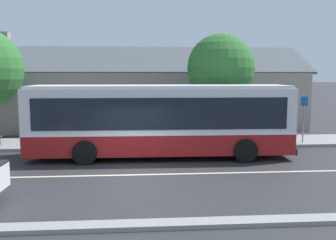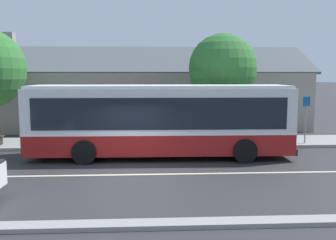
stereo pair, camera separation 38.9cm
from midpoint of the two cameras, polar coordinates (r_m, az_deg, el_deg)
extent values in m
plane|color=#2D2D30|center=(13.90, -4.96, -8.31)|extent=(300.00, 300.00, 0.00)
cube|color=gray|center=(19.73, -4.42, -3.48)|extent=(60.00, 3.00, 0.15)
cube|color=gray|center=(9.38, -5.90, -15.65)|extent=(60.00, 0.50, 0.12)
cube|color=beige|center=(13.90, -4.96, -8.29)|extent=(60.00, 0.16, 0.01)
cube|color=gray|center=(27.01, -8.27, 3.13)|extent=(26.21, 8.03, 3.72)
cube|color=#4C5156|center=(24.97, -8.79, 9.11)|extent=(26.81, 4.08, 1.92)
cube|color=#4C5156|center=(28.97, -8.01, 8.83)|extent=(26.81, 4.08, 1.92)
cube|color=gray|center=(29.37, -22.69, 11.05)|extent=(0.70, 0.70, 1.20)
cube|color=black|center=(22.99, -9.17, 2.90)|extent=(1.10, 0.06, 1.30)
cube|color=black|center=(23.84, 13.36, 2.94)|extent=(1.10, 0.06, 1.30)
cube|color=#4C3323|center=(23.00, 0.67, 0.50)|extent=(1.00, 0.06, 2.10)
cube|color=maroon|center=(16.58, -0.58, -3.23)|extent=(11.35, 2.69, 0.88)
cube|color=white|center=(16.50, -0.58, -1.55)|extent=(11.37, 2.71, 0.10)
cube|color=silver|center=(16.38, -0.58, 1.75)|extent=(11.35, 2.69, 1.80)
cube|color=silver|center=(16.32, -0.59, 5.11)|extent=(11.12, 2.56, 0.12)
cube|color=black|center=(17.65, -0.70, 1.80)|extent=(10.41, 0.20, 1.30)
cube|color=black|center=(15.13, -0.45, 0.93)|extent=(10.41, 0.20, 1.30)
cube|color=black|center=(17.49, 18.35, 1.40)|extent=(0.08, 2.20, 1.30)
cube|color=black|center=(17.44, 18.46, 4.22)|extent=(0.07, 1.75, 0.24)
cube|color=black|center=(17.73, 18.20, -3.95)|extent=(0.12, 2.50, 0.28)
cube|color=#B21919|center=(17.85, -5.24, -2.52)|extent=(3.17, 0.08, 0.62)
cube|color=black|center=(18.37, 13.20, 0.04)|extent=(0.90, 0.05, 2.44)
cylinder|color=black|center=(18.28, 10.39, -3.07)|extent=(1.00, 0.30, 1.00)
cylinder|color=black|center=(15.89, 12.34, -4.64)|extent=(1.00, 0.30, 1.00)
cylinder|color=black|center=(18.04, -10.63, -3.21)|extent=(1.00, 0.30, 1.00)
cylinder|color=black|center=(15.62, -11.97, -4.84)|extent=(1.00, 0.30, 1.00)
cube|color=black|center=(20.37, -23.68, -2.88)|extent=(0.08, 0.43, 0.45)
cube|color=brown|center=(19.95, -15.43, -2.07)|extent=(1.55, 0.10, 0.04)
cube|color=brown|center=(19.81, -15.51, -2.14)|extent=(1.55, 0.10, 0.04)
cube|color=brown|center=(19.67, -15.60, -2.21)|extent=(1.55, 0.10, 0.04)
cube|color=brown|center=(19.50, -15.71, -1.40)|extent=(1.55, 0.04, 0.10)
cube|color=brown|center=(19.48, -15.72, -0.99)|extent=(1.55, 0.04, 0.10)
cube|color=black|center=(19.72, -13.73, -2.79)|extent=(0.08, 0.43, 0.45)
cube|color=black|center=(19.99, -17.23, -2.77)|extent=(0.08, 0.43, 0.45)
cylinder|color=#4C3828|center=(20.69, 8.71, 0.67)|extent=(0.36, 0.36, 2.81)
sphere|color=#2D6B2D|center=(20.57, 8.85, 7.88)|extent=(3.66, 3.66, 3.66)
sphere|color=#2D6B2D|center=(20.08, 7.04, 6.36)|extent=(2.16, 2.16, 2.16)
cylinder|color=gray|center=(20.28, 20.75, 0.01)|extent=(0.07, 0.07, 2.40)
cube|color=#1959A5|center=(20.17, 20.89, 2.68)|extent=(0.36, 0.03, 0.48)
camera|label=1|loc=(0.19, -89.34, 0.08)|focal=40.00mm
camera|label=2|loc=(0.19, 90.66, -0.08)|focal=40.00mm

